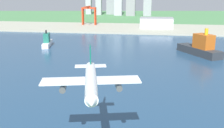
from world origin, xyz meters
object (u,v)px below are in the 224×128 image
object	(u,v)px
airplane_landing	(91,81)
warehouse_main	(156,23)
ferry_boat	(47,41)
port_crane_red	(89,11)
container_barge	(200,47)

from	to	relation	value
airplane_landing	warehouse_main	distance (m)	398.67
warehouse_main	ferry_boat	bearing A→B (deg)	-125.44
airplane_landing	ferry_boat	xyz separation A→B (m)	(-106.81, 213.03, -26.02)
warehouse_main	port_crane_red	bearing A→B (deg)	169.31
airplane_landing	port_crane_red	world-z (taller)	airplane_landing
airplane_landing	container_barge	world-z (taller)	airplane_landing
ferry_boat	port_crane_red	size ratio (longest dim) A/B	0.97
airplane_landing	port_crane_red	distance (m)	435.49
ferry_boat	container_barge	xyz separation A→B (m)	(175.58, -20.96, 2.33)
container_barge	airplane_landing	bearing A→B (deg)	-109.70
airplane_landing	warehouse_main	world-z (taller)	airplane_landing
port_crane_red	warehouse_main	distance (m)	134.74
container_barge	ferry_boat	bearing A→B (deg)	173.19
airplane_landing	port_crane_red	bearing A→B (deg)	104.20
container_barge	port_crane_red	size ratio (longest dim) A/B	1.28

